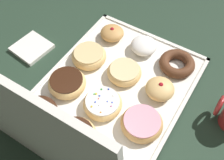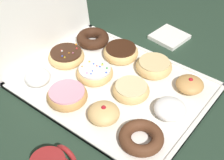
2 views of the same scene
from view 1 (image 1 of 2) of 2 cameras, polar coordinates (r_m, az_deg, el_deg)
ground_plane at (r=0.86m, az=0.33°, el=-2.35°), size 3.00×3.00×0.00m
donut_box at (r=0.86m, az=0.33°, el=-2.16°), size 0.43×0.55×0.01m
box_lid_open at (r=0.53m, az=-17.75°, el=-10.28°), size 0.43×0.07×0.52m
chocolate_cake_ring_donut_0 at (r=0.92m, az=13.37°, el=3.35°), size 0.12×0.12×0.03m
powdered_filled_donut_1 at (r=0.95m, az=6.86°, el=7.00°), size 0.09×0.09×0.04m
jelly_filled_donut_2 at (r=0.99m, az=0.01°, el=9.76°), size 0.08×0.08×0.04m
jelly_filled_donut_3 at (r=0.84m, az=9.94°, el=-1.81°), size 0.09×0.09×0.05m
glazed_ring_donut_4 at (r=0.87m, az=2.60°, el=1.68°), size 0.11×0.11×0.03m
glazed_ring_donut_5 at (r=0.92m, az=-4.83°, el=5.05°), size 0.12×0.12×0.04m
pink_frosted_donut_6 at (r=0.78m, az=6.22°, el=-8.93°), size 0.12×0.12×0.04m
sprinkle_donut_7 at (r=0.81m, az=-1.96°, el=-4.88°), size 0.12×0.12×0.04m
chocolate_frosted_donut_8 at (r=0.85m, az=-9.36°, el=-0.59°), size 0.12×0.12×0.04m
powdered_filled_donut_9 at (r=0.73m, az=1.34°, el=-16.31°), size 0.08×0.08×0.04m
sprinkle_donut_10 at (r=0.76m, az=-7.82°, el=-11.51°), size 0.12×0.12×0.04m
chocolate_cake_ring_donut_11 at (r=0.82m, az=-15.17°, el=-6.72°), size 0.12×0.12×0.04m
napkin_stack at (r=1.01m, az=-16.38°, el=6.44°), size 0.13×0.13×0.01m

